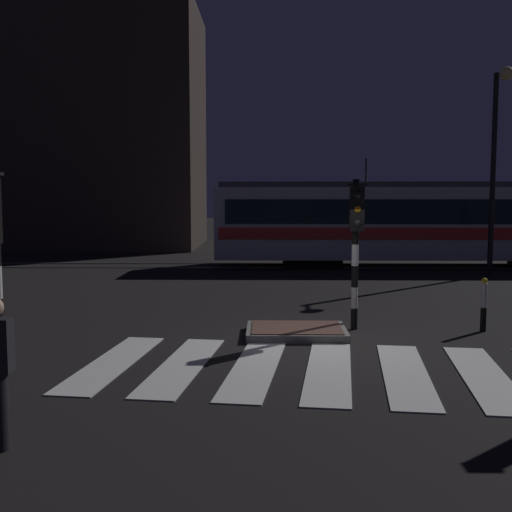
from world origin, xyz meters
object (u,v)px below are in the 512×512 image
Objects in this scene: street_lamp_trackside_right at (497,146)px; bollard_island_edge at (484,305)px; tram at (429,221)px; traffic_light_median_centre at (356,231)px.

street_lamp_trackside_right reaches higher than bollard_island_edge.
bollard_island_edge is at bearing -98.78° from tram.
bollard_island_edge is (-1.80, -11.67, -1.19)m from tram.
street_lamp_trackside_right reaches higher than tram.
tram is (-1.43, 2.94, -2.63)m from street_lamp_trackside_right.
tram is at bearing 115.98° from street_lamp_trackside_right.
traffic_light_median_centre is 0.19× the size of tram.
bollard_island_edge is at bearing -110.32° from street_lamp_trackside_right.
tram reaches higher than traffic_light_median_centre.
traffic_light_median_centre is 0.45× the size of street_lamp_trackside_right.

